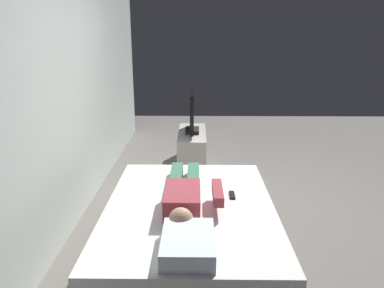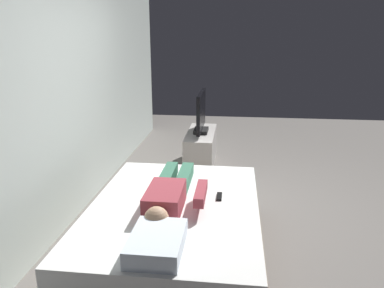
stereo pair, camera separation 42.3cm
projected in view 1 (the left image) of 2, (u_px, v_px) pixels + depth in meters
ground_plane at (241, 214)px, 4.08m from camera, size 10.00×10.00×0.00m
back_wall at (79, 80)px, 4.09m from camera, size 6.40×0.10×2.80m
bed at (190, 235)px, 3.16m from camera, size 2.02×1.46×0.54m
pillow at (188, 244)px, 2.40m from camera, size 0.48×0.34×0.12m
person at (185, 194)px, 3.09m from camera, size 1.26×0.46×0.18m
remote at (232, 195)px, 3.25m from camera, size 0.15×0.04×0.02m
tv_stand at (192, 148)px, 5.56m from camera, size 1.10×0.40×0.50m
tv at (192, 113)px, 5.41m from camera, size 0.88×0.20×0.59m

